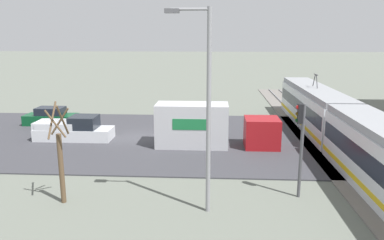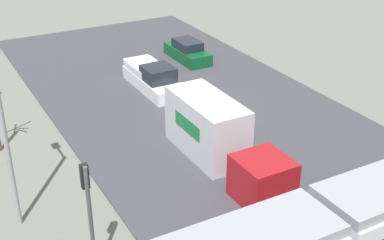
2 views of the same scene
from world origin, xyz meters
name	(u,v)px [view 1 (image 1 of 2)]	position (x,y,z in m)	size (l,w,h in m)	color
ground_plane	(138,138)	(0.00, 0.00, 0.00)	(320.00, 320.00, 0.00)	#60665B
road_surface	(138,137)	(0.00, 0.00, 0.04)	(16.73, 40.79, 0.08)	#38383D
rail_bed	(327,140)	(0.00, 14.66, 0.05)	(54.70, 4.40, 0.22)	slate
light_rail_tram	(344,130)	(3.37, 14.66, 1.74)	(31.71, 2.80, 4.55)	silver
box_truck	(209,127)	(2.19, 5.58, 1.50)	(2.35, 8.74, 3.08)	maroon
pickup_truck	(76,130)	(1.00, -4.62, 0.77)	(2.05, 5.80, 1.83)	silver
sedan_car_0	(51,117)	(-3.72, -8.65, 0.72)	(1.84, 4.56, 1.55)	#0C4723
traffic_light_pole	(301,137)	(10.48, 10.13, 3.09)	(0.28, 0.47, 4.72)	#47474C
street_tree	(60,159)	(11.79, -1.27, 2.22)	(1.15, 0.96, 4.87)	brown
street_lamp_near_crossing	(204,100)	(12.30, 5.52, 5.16)	(0.36, 1.95, 9.05)	gray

